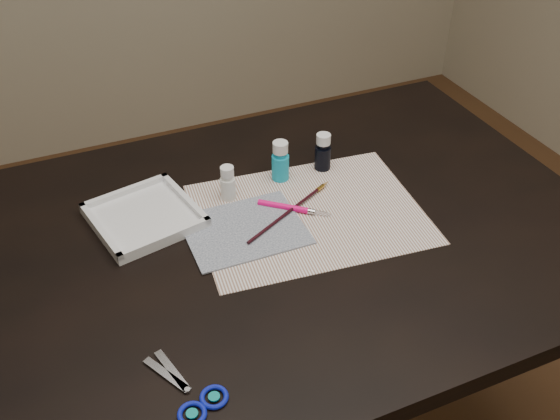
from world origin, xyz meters
name	(u,v)px	position (x,y,z in m)	size (l,w,h in m)	color
table	(280,352)	(0.00, 0.00, 0.38)	(1.30, 0.90, 0.75)	black
paper	(309,214)	(0.07, 0.02, 0.75)	(0.46, 0.35, 0.00)	white
canvas	(244,229)	(-0.07, 0.03, 0.75)	(0.23, 0.18, 0.00)	#17233E
paint_bottle_white	(228,183)	(-0.06, 0.14, 0.79)	(0.03, 0.03, 0.08)	white
paint_bottle_cyan	(280,161)	(0.07, 0.16, 0.80)	(0.04, 0.04, 0.09)	#13A5C7
paint_bottle_navy	(323,152)	(0.18, 0.16, 0.79)	(0.04, 0.04, 0.09)	black
paintbrush	(291,210)	(0.04, 0.04, 0.76)	(0.27, 0.01, 0.01)	black
craft_knife	(295,209)	(0.05, 0.04, 0.76)	(0.16, 0.01, 0.01)	#FF0A74
scissors	(178,386)	(-0.29, -0.29, 0.75)	(0.17, 0.09, 0.01)	silver
palette_tray	(144,216)	(-0.24, 0.14, 0.76)	(0.20, 0.20, 0.02)	white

